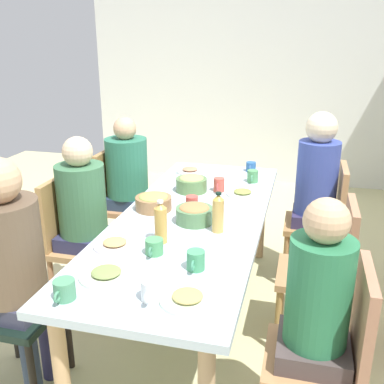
% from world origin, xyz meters
% --- Properties ---
extents(ground_plane, '(7.45, 7.45, 0.00)m').
position_xyz_m(ground_plane, '(0.00, 0.00, 0.00)').
color(ground_plane, '#C6C08C').
extents(wall_left, '(0.12, 4.09, 2.60)m').
position_xyz_m(wall_left, '(-3.16, 0.00, 1.30)').
color(wall_left, silver).
rests_on(wall_left, ground_plane).
extents(dining_table, '(2.24, 0.84, 0.74)m').
position_xyz_m(dining_table, '(0.00, 0.00, 0.66)').
color(dining_table, silver).
rests_on(dining_table, ground_plane).
extents(chair_0, '(0.40, 0.40, 0.90)m').
position_xyz_m(chair_0, '(-0.75, 0.80, 0.51)').
color(chair_0, '#A67948').
rests_on(chair_0, ground_plane).
extents(person_0, '(0.30, 0.30, 1.27)m').
position_xyz_m(person_0, '(-0.75, 0.71, 0.76)').
color(person_0, navy).
rests_on(person_0, ground_plane).
extents(chair_1, '(0.40, 0.40, 0.90)m').
position_xyz_m(chair_1, '(-0.75, -0.80, 0.51)').
color(chair_1, '#B17A50').
rests_on(chair_1, ground_plane).
extents(person_1, '(0.33, 0.33, 1.18)m').
position_xyz_m(person_1, '(-0.75, -0.71, 0.71)').
color(person_1, '#312C49').
rests_on(person_1, ground_plane).
extents(chair_2, '(0.40, 0.40, 0.90)m').
position_xyz_m(chair_2, '(0.00, 0.80, 0.51)').
color(chair_2, '#A67A4E').
rests_on(chair_2, ground_plane).
extents(chair_3, '(0.40, 0.40, 0.90)m').
position_xyz_m(chair_3, '(0.00, -0.80, 0.51)').
color(chair_3, tan).
rests_on(chair_3, ground_plane).
extents(person_3, '(0.30, 0.30, 1.18)m').
position_xyz_m(person_3, '(0.00, -0.71, 0.71)').
color(person_3, '#342D4B').
rests_on(person_3, ground_plane).
extents(chair_4, '(0.40, 0.40, 0.90)m').
position_xyz_m(chair_4, '(0.75, 0.80, 0.51)').
color(chair_4, '#B28053').
rests_on(chair_4, ground_plane).
extents(person_4, '(0.30, 0.30, 1.18)m').
position_xyz_m(person_4, '(0.75, 0.71, 0.69)').
color(person_4, '#3B4439').
rests_on(person_4, ground_plane).
extents(chair_5, '(0.40, 0.40, 0.90)m').
position_xyz_m(chair_5, '(0.75, -0.80, 0.51)').
color(chair_5, black).
rests_on(chair_5, ground_plane).
extents(person_5, '(0.33, 0.33, 1.25)m').
position_xyz_m(person_5, '(0.75, -0.71, 0.75)').
color(person_5, '#2C2A51').
rests_on(person_5, ground_plane).
extents(plate_0, '(0.23, 0.23, 0.04)m').
position_xyz_m(plate_0, '(0.88, 0.21, 0.76)').
color(plate_0, silver).
rests_on(plate_0, dining_table).
extents(plate_1, '(0.21, 0.21, 0.04)m').
position_xyz_m(plate_1, '(-0.43, 0.24, 0.76)').
color(plate_1, white).
rests_on(plate_1, dining_table).
extents(plate_2, '(0.22, 0.22, 0.04)m').
position_xyz_m(plate_2, '(0.50, -0.28, 0.76)').
color(plate_2, white).
rests_on(plate_2, dining_table).
extents(plate_3, '(0.24, 0.24, 0.04)m').
position_xyz_m(plate_3, '(0.79, -0.19, 0.76)').
color(plate_3, white).
rests_on(plate_3, dining_table).
extents(plate_4, '(0.22, 0.22, 0.04)m').
position_xyz_m(plate_4, '(-0.86, -0.24, 0.76)').
color(plate_4, silver).
rests_on(plate_4, dining_table).
extents(bowl_0, '(0.21, 0.21, 0.11)m').
position_xyz_m(bowl_0, '(-0.43, -0.12, 0.80)').
color(bowl_0, '#557946').
rests_on(bowl_0, dining_table).
extents(bowl_1, '(0.22, 0.22, 0.10)m').
position_xyz_m(bowl_1, '(-0.04, -0.25, 0.79)').
color(bowl_1, '#976B44').
rests_on(bowl_1, dining_table).
extents(bowl_2, '(0.21, 0.21, 0.11)m').
position_xyz_m(bowl_2, '(0.09, 0.04, 0.80)').
color(bowl_2, '#517C4F').
rests_on(bowl_2, dining_table).
extents(cup_0, '(0.12, 0.08, 0.09)m').
position_xyz_m(cup_0, '(0.62, 0.18, 0.79)').
color(cup_0, '#439463').
rests_on(cup_0, dining_table).
extents(cup_1, '(0.12, 0.08, 0.09)m').
position_xyz_m(cup_1, '(-0.74, 0.27, 0.79)').
color(cup_1, '#4F955A').
rests_on(cup_1, dining_table).
extents(cup_2, '(0.11, 0.07, 0.09)m').
position_xyz_m(cup_2, '(-0.47, 0.07, 0.79)').
color(cup_2, '#C65044').
rests_on(cup_2, dining_table).
extents(cup_3, '(0.13, 0.09, 0.08)m').
position_xyz_m(cup_3, '(0.52, -0.06, 0.78)').
color(cup_3, '#4A955D').
rests_on(cup_3, dining_table).
extents(cup_4, '(0.12, 0.09, 0.09)m').
position_xyz_m(cup_4, '(0.91, 0.06, 0.79)').
color(cup_4, white).
rests_on(cup_4, dining_table).
extents(cup_5, '(0.11, 0.08, 0.09)m').
position_xyz_m(cup_5, '(-0.09, -0.03, 0.79)').
color(cup_5, '#C4463F').
rests_on(cup_5, dining_table).
extents(cup_6, '(0.13, 0.09, 0.08)m').
position_xyz_m(cup_6, '(0.99, -0.28, 0.78)').
color(cup_6, '#4C8E66').
rests_on(cup_6, dining_table).
extents(cup_7, '(0.11, 0.08, 0.07)m').
position_xyz_m(cup_7, '(-1.00, 0.22, 0.78)').
color(cup_7, '#2A5B96').
rests_on(cup_7, dining_table).
extents(bottle_0, '(0.06, 0.06, 0.23)m').
position_xyz_m(bottle_0, '(0.18, 0.19, 0.85)').
color(bottle_0, tan).
rests_on(bottle_0, dining_table).
extents(bottle_1, '(0.07, 0.07, 0.23)m').
position_xyz_m(bottle_1, '(0.39, -0.07, 0.85)').
color(bottle_1, gold).
rests_on(bottle_1, dining_table).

